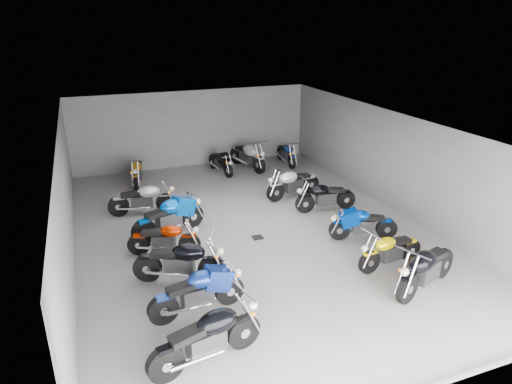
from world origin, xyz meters
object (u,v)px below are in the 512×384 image
at_px(motorcycle_right_e, 325,196).
at_px(motorcycle_left_a, 208,337).
at_px(motorcycle_left_b, 198,292).
at_px(motorcycle_back_d, 221,162).
at_px(motorcycle_right_c, 362,224).
at_px(motorcycle_right_f, 293,183).
at_px(drain_grate, 258,237).
at_px(motorcycle_left_c, 181,262).
at_px(motorcycle_back_b, 137,171).
at_px(motorcycle_back_e, 248,155).
at_px(motorcycle_right_a, 426,268).
at_px(motorcycle_right_b, 390,250).
at_px(motorcycle_left_f, 143,199).
at_px(motorcycle_back_f, 286,153).
at_px(motorcycle_left_d, 165,239).
at_px(motorcycle_left_e, 170,217).

bearing_deg(motorcycle_right_e, motorcycle_left_a, 141.48).
distance_m(motorcycle_left_b, motorcycle_back_d, 9.48).
xyz_separation_m(motorcycle_left_a, motorcycle_right_e, (5.51, 5.51, -0.05)).
distance_m(motorcycle_right_c, motorcycle_right_f, 3.72).
bearing_deg(drain_grate, motorcycle_left_c, -149.43).
xyz_separation_m(motorcycle_back_b, motorcycle_back_e, (4.59, 0.25, 0.07)).
distance_m(motorcycle_right_a, motorcycle_right_e, 4.99).
height_order(drain_grate, motorcycle_left_b, motorcycle_left_b).
relative_size(drain_grate, motorcycle_right_b, 0.16).
relative_size(drain_grate, motorcycle_right_f, 0.15).
bearing_deg(motorcycle_left_a, motorcycle_left_f, 168.77).
bearing_deg(motorcycle_left_a, motorcycle_back_d, 149.58).
distance_m(drain_grate, motorcycle_left_b, 3.86).
bearing_deg(drain_grate, motorcycle_right_c, -22.53).
xyz_separation_m(motorcycle_back_e, motorcycle_back_f, (1.78, -0.01, -0.10)).
bearing_deg(motorcycle_back_f, motorcycle_left_d, 47.67).
bearing_deg(motorcycle_left_a, motorcycle_back_b, 167.31).
bearing_deg(motorcycle_left_f, motorcycle_right_c, 63.81).
relative_size(motorcycle_right_b, motorcycle_right_c, 1.03).
bearing_deg(motorcycle_back_b, motorcycle_back_f, -166.09).
bearing_deg(motorcycle_back_e, motorcycle_back_f, 164.97).
bearing_deg(motorcycle_right_b, motorcycle_left_a, 101.05).
relative_size(motorcycle_left_c, motorcycle_right_a, 0.95).
height_order(drain_grate, motorcycle_left_f, motorcycle_left_f).
height_order(motorcycle_left_d, motorcycle_left_f, motorcycle_left_f).
bearing_deg(motorcycle_back_d, drain_grate, 73.18).
relative_size(motorcycle_left_b, motorcycle_left_e, 0.97).
distance_m(motorcycle_left_a, motorcycle_left_b, 1.56).
bearing_deg(motorcycle_left_c, drain_grate, 144.31).
height_order(drain_grate, motorcycle_left_c, motorcycle_left_c).
height_order(motorcycle_left_f, motorcycle_back_f, motorcycle_left_f).
relative_size(motorcycle_back_e, motorcycle_back_f, 1.18).
xyz_separation_m(drain_grate, motorcycle_right_c, (2.78, -1.15, 0.47)).
bearing_deg(motorcycle_back_f, drain_grate, 62.44).
relative_size(motorcycle_left_d, motorcycle_back_e, 0.80).
relative_size(motorcycle_left_d, motorcycle_right_b, 0.95).
xyz_separation_m(motorcycle_left_c, motorcycle_back_d, (3.31, 7.54, -0.07)).
xyz_separation_m(motorcycle_left_b, motorcycle_left_e, (0.17, 4.03, 0.04)).
distance_m(motorcycle_left_b, motorcycle_left_d, 2.88).
relative_size(motorcycle_left_b, motorcycle_right_c, 1.13).
xyz_separation_m(motorcycle_left_d, motorcycle_right_f, (5.00, 2.57, 0.06)).
xyz_separation_m(motorcycle_left_b, motorcycle_back_e, (4.45, 9.09, 0.05)).
relative_size(motorcycle_left_f, motorcycle_right_b, 1.09).
bearing_deg(motorcycle_right_b, motorcycle_left_b, 84.92).
bearing_deg(motorcycle_left_b, motorcycle_right_b, 84.73).
distance_m(motorcycle_left_e, motorcycle_back_f, 7.90).
relative_size(motorcycle_right_a, motorcycle_back_d, 1.15).
bearing_deg(motorcycle_left_c, motorcycle_back_b, -155.88).
bearing_deg(motorcycle_back_f, motorcycle_back_e, 3.48).
bearing_deg(motorcycle_left_a, motorcycle_right_b, 95.65).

